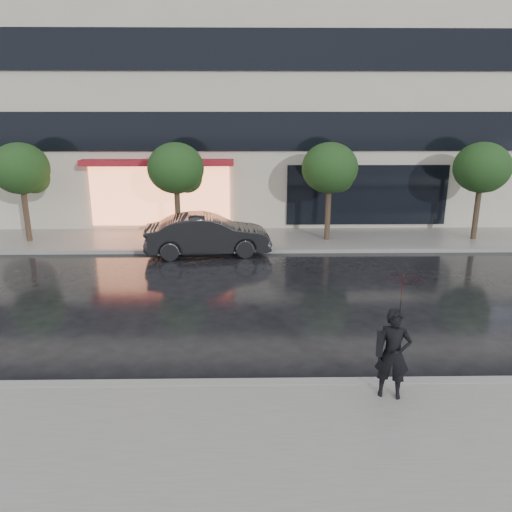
{
  "coord_description": "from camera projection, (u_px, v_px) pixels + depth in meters",
  "views": [
    {
      "loc": [
        -0.22,
        -9.58,
        5.22
      ],
      "look_at": [
        0.0,
        3.32,
        1.4
      ],
      "focal_mm": 35.0,
      "sensor_mm": 36.0,
      "label": 1
    }
  ],
  "objects": [
    {
      "name": "ground",
      "position": [
        259.0,
        363.0,
        10.67
      ],
      "size": [
        120.0,
        120.0,
        0.0
      ],
      "primitive_type": "plane",
      "color": "black",
      "rests_on": "ground"
    },
    {
      "name": "sidewalk_near",
      "position": [
        263.0,
        464.0,
        7.53
      ],
      "size": [
        60.0,
        4.5,
        0.12
      ],
      "primitive_type": "cube",
      "color": "slate",
      "rests_on": "ground"
    },
    {
      "name": "sidewalk_far",
      "position": [
        253.0,
        239.0,
        20.48
      ],
      "size": [
        60.0,
        3.5,
        0.12
      ],
      "primitive_type": "cube",
      "color": "slate",
      "rests_on": "ground"
    },
    {
      "name": "curb_near",
      "position": [
        260.0,
        384.0,
        9.69
      ],
      "size": [
        60.0,
        0.25,
        0.14
      ],
      "primitive_type": "cube",
      "color": "gray",
      "rests_on": "ground"
    },
    {
      "name": "curb_far",
      "position": [
        254.0,
        251.0,
        18.79
      ],
      "size": [
        60.0,
        0.25,
        0.14
      ],
      "primitive_type": "cube",
      "color": "gray",
      "rests_on": "ground"
    },
    {
      "name": "office_building",
      "position": [
        251.0,
        31.0,
        25.34
      ],
      "size": [
        30.0,
        12.76,
        18.0
      ],
      "color": "beige",
      "rests_on": "ground"
    },
    {
      "name": "tree_far_west",
      "position": [
        22.0,
        170.0,
        19.3
      ],
      "size": [
        2.2,
        2.2,
        3.99
      ],
      "color": "#33261C",
      "rests_on": "ground"
    },
    {
      "name": "tree_mid_west",
      "position": [
        178.0,
        170.0,
        19.4
      ],
      "size": [
        2.2,
        2.2,
        3.99
      ],
      "color": "#33261C",
      "rests_on": "ground"
    },
    {
      "name": "tree_mid_east",
      "position": [
        331.0,
        170.0,
        19.5
      ],
      "size": [
        2.2,
        2.2,
        3.99
      ],
      "color": "#33261C",
      "rests_on": "ground"
    },
    {
      "name": "tree_far_east",
      "position": [
        483.0,
        169.0,
        19.6
      ],
      "size": [
        2.2,
        2.2,
        3.99
      ],
      "color": "#33261C",
      "rests_on": "ground"
    },
    {
      "name": "parked_car",
      "position": [
        208.0,
        235.0,
        18.38
      ],
      "size": [
        4.73,
        2.13,
        1.51
      ],
      "primitive_type": "imported",
      "rotation": [
        0.0,
        0.0,
        1.69
      ],
      "color": "black",
      "rests_on": "ground"
    },
    {
      "name": "pedestrian_with_umbrella",
      "position": [
        398.0,
        319.0,
        8.79
      ],
      "size": [
        1.13,
        1.15,
        2.37
      ],
      "rotation": [
        0.0,
        0.0,
        -0.26
      ],
      "color": "black",
      "rests_on": "sidewalk_near"
    }
  ]
}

